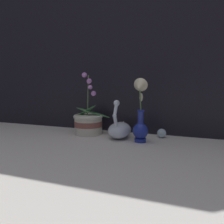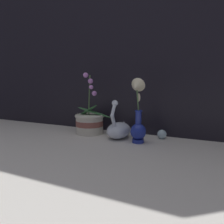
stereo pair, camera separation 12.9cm
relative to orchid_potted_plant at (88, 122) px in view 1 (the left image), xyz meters
The scene contains 6 objects.
ground_plane 0.25m from the orchid_potted_plant, 34.99° to the right, with size 2.80×2.80×0.00m, color beige.
window_backdrop 0.58m from the orchid_potted_plant, 35.91° to the left, with size 2.80×0.03×1.20m.
orchid_potted_plant is the anchor object (origin of this frame).
swan_figurine 0.22m from the orchid_potted_plant, ahead, with size 0.13×0.21×0.22m.
blue_vase 0.36m from the orchid_potted_plant, 13.67° to the right, with size 0.08×0.12×0.34m.
glass_sphere 0.45m from the orchid_potted_plant, ahead, with size 0.05×0.05×0.05m.
Camera 1 is at (0.39, -1.07, 0.32)m, focal length 35.00 mm.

